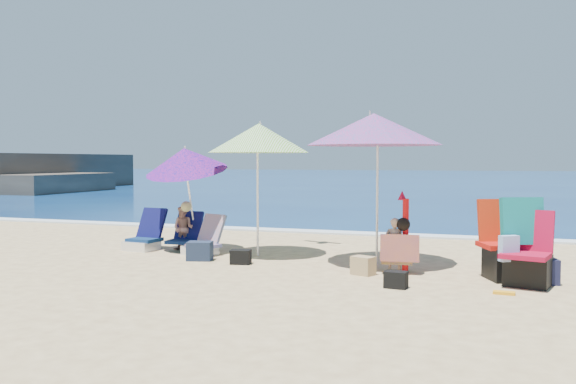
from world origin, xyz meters
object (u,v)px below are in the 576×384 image
(umbrella_striped, at_px, (259,138))
(camp_chair_right, at_px, (510,250))
(furled_umbrella, at_px, (405,228))
(chair_rainbow, at_px, (204,244))
(person_left, at_px, (184,228))
(person_center, at_px, (397,246))
(chair_navy, at_px, (145,239))
(camp_chair_left, at_px, (528,263))
(umbrella_turquoise, at_px, (374,129))
(umbrella_blue, at_px, (185,160))

(umbrella_striped, height_order, camp_chair_right, umbrella_striped)
(furled_umbrella, bearing_deg, umbrella_striped, 162.42)
(chair_rainbow, height_order, person_left, person_left)
(camp_chair_right, bearing_deg, person_center, 178.31)
(chair_navy, relative_size, camp_chair_left, 0.76)
(umbrella_turquoise, relative_size, camp_chair_right, 2.29)
(camp_chair_left, height_order, person_center, camp_chair_left)
(person_center, distance_m, person_left, 3.96)
(umbrella_blue, bearing_deg, person_left, 134.56)
(camp_chair_left, xyz_separation_m, person_center, (-1.69, 0.37, 0.09))
(chair_navy, bearing_deg, chair_rainbow, -8.10)
(chair_navy, height_order, person_center, person_center)
(chair_navy, height_order, camp_chair_left, camp_chair_left)
(person_center, bearing_deg, umbrella_striped, 160.98)
(umbrella_striped, xyz_separation_m, chair_navy, (-2.14, -0.06, -1.74))
(umbrella_striped, distance_m, camp_chair_left, 4.57)
(person_center, xyz_separation_m, person_left, (-3.85, 0.92, 0.02))
(umbrella_striped, bearing_deg, chair_navy, -178.38)
(umbrella_blue, distance_m, person_left, 1.19)
(umbrella_turquoise, distance_m, camp_chair_right, 2.59)
(umbrella_turquoise, relative_size, person_left, 2.94)
(umbrella_blue, relative_size, camp_chair_left, 2.04)
(camp_chair_left, bearing_deg, furled_umbrella, 165.73)
(person_left, bearing_deg, camp_chair_right, -10.27)
(furled_umbrella, xyz_separation_m, chair_rainbow, (-3.40, 0.55, -0.45))
(umbrella_blue, bearing_deg, camp_chair_right, -9.51)
(umbrella_turquoise, xyz_separation_m, furled_umbrella, (0.55, -0.50, -1.40))
(chair_navy, xyz_separation_m, person_left, (0.70, 0.15, 0.20))
(chair_navy, xyz_separation_m, camp_chair_left, (6.23, -1.14, 0.09))
(chair_navy, distance_m, chair_rainbow, 1.25)
(chair_navy, bearing_deg, camp_chair_right, -7.67)
(chair_rainbow, bearing_deg, umbrella_turquoise, -1.04)
(chair_navy, height_order, chair_rainbow, chair_navy)
(camp_chair_right, bearing_deg, camp_chair_left, -57.91)
(umbrella_striped, xyz_separation_m, camp_chair_left, (4.09, -1.20, -1.65))
(chair_rainbow, xyz_separation_m, person_center, (3.30, -0.59, 0.20))
(umbrella_blue, relative_size, furled_umbrella, 1.68)
(person_left, bearing_deg, umbrella_striped, -3.74)
(chair_navy, relative_size, camp_chair_right, 0.65)
(furled_umbrella, relative_size, chair_navy, 1.60)
(camp_chair_left, distance_m, person_center, 1.73)
(person_left, bearing_deg, umbrella_turquoise, -6.43)
(camp_chair_right, bearing_deg, person_left, 169.73)
(person_left, bearing_deg, person_center, -13.48)
(furled_umbrella, bearing_deg, camp_chair_right, -3.29)
(camp_chair_right, xyz_separation_m, person_center, (-1.48, 0.04, -0.02))
(camp_chair_left, bearing_deg, person_left, 166.87)
(umbrella_turquoise, xyz_separation_m, camp_chair_left, (2.14, -0.91, -1.75))
(umbrella_turquoise, distance_m, chair_navy, 4.50)
(umbrella_turquoise, height_order, chair_rainbow, umbrella_turquoise)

